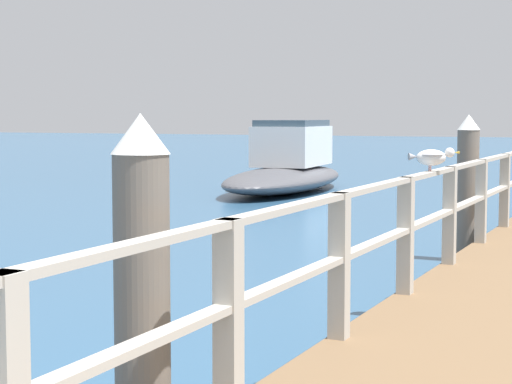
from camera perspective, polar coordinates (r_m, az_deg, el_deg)
name	(u,v)px	position (r m, az deg, el deg)	size (l,w,h in m)	color
pier_railing	(467,197)	(10.07, 13.10, -0.29)	(0.12, 18.50, 0.98)	#B2ADA3
dock_piling_near	(142,304)	(4.56, -7.17, -7.01)	(0.29, 0.29, 1.91)	#6B6056
dock_piling_far	(468,187)	(12.05, 13.15, 0.28)	(0.29, 0.29, 1.91)	#6B6056
seagull_foreground	(432,157)	(8.43, 11.00, 2.20)	(0.43, 0.29, 0.21)	white
boat_0	(287,168)	(22.72, 1.97, 1.55)	(2.83, 6.73, 1.77)	#4C4C51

